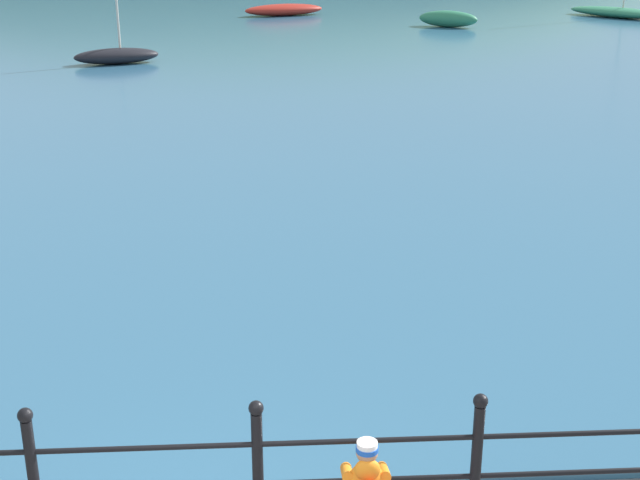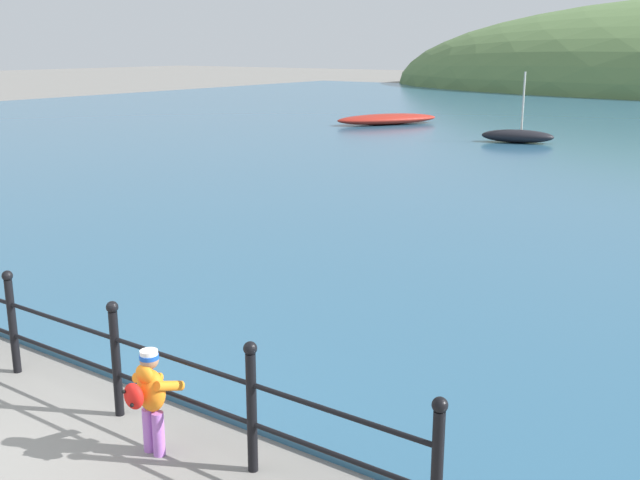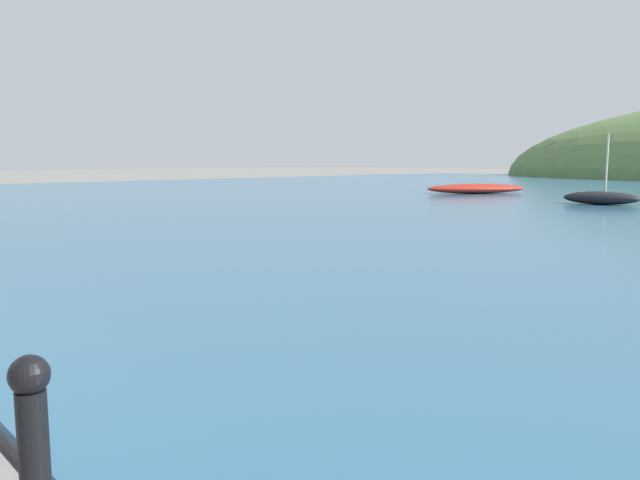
{
  "view_description": "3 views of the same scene",
  "coord_description": "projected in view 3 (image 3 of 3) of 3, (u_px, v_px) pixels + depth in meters",
  "views": [
    {
      "loc": [
        0.39,
        -4.5,
        4.79
      ],
      "look_at": [
        0.97,
        5.13,
        1.16
      ],
      "focal_mm": 50.0,
      "sensor_mm": 36.0,
      "label": 1
    },
    {
      "loc": [
        5.88,
        -2.91,
        3.6
      ],
      "look_at": [
        0.39,
        4.79,
        1.15
      ],
      "focal_mm": 42.0,
      "sensor_mm": 36.0,
      "label": 2
    },
    {
      "loc": [
        5.65,
        0.95,
        1.78
      ],
      "look_at": [
        1.06,
        5.13,
        0.97
      ],
      "focal_mm": 35.0,
      "sensor_mm": 36.0,
      "label": 3
    }
  ],
  "objects": [
    {
      "name": "boat_white_sailboat",
      "position": [
        476.0,
        189.0,
        30.47
      ],
      "size": [
        3.96,
        5.12,
        0.47
      ],
      "color": "maroon",
      "rests_on": "water"
    },
    {
      "name": "boat_twin_mast",
      "position": [
        601.0,
        198.0,
        22.97
      ],
      "size": [
        2.77,
        1.54,
        2.6
      ],
      "color": "black",
      "rests_on": "water"
    }
  ]
}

